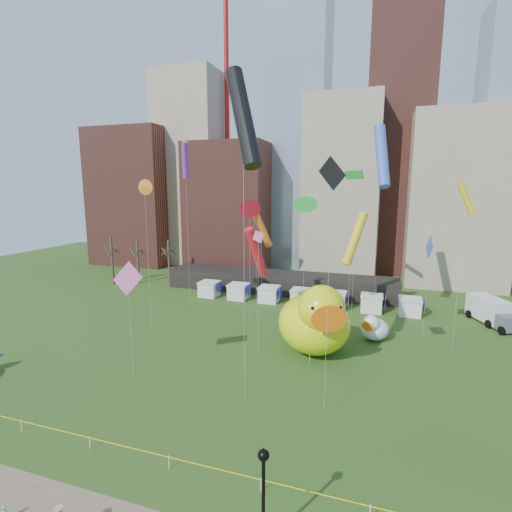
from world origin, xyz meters
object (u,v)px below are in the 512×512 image
(lamppost, at_px, (263,487))
(seahorse_purple, at_px, (305,320))
(box_truck, at_px, (492,311))
(small_duck, at_px, (374,328))
(seahorse_green, at_px, (310,325))
(big_duck, at_px, (315,320))

(lamppost, bearing_deg, seahorse_purple, 96.20)
(box_truck, bearing_deg, lamppost, -138.70)
(small_duck, distance_m, box_truck, 17.57)
(seahorse_green, distance_m, lamppost, 20.50)
(small_duck, bearing_deg, seahorse_green, -103.85)
(big_duck, relative_size, box_truck, 1.42)
(seahorse_green, height_order, lamppost, seahorse_green)
(small_duck, relative_size, box_truck, 0.57)
(big_duck, relative_size, lamppost, 2.11)
(big_duck, bearing_deg, box_truck, 14.78)
(big_duck, relative_size, small_duck, 2.51)
(small_duck, distance_m, lamppost, 28.92)
(small_duck, relative_size, lamppost, 0.84)
(big_duck, xyz_separation_m, lamppost, (1.36, -22.89, -0.35))
(small_duck, xyz_separation_m, seahorse_green, (-5.92, -8.08, 2.49))
(seahorse_green, bearing_deg, small_duck, 35.08)
(big_duck, height_order, seahorse_green, big_duck)
(small_duck, relative_size, seahorse_green, 0.81)
(seahorse_purple, distance_m, box_truck, 26.39)
(seahorse_green, relative_size, lamppost, 1.04)
(seahorse_purple, bearing_deg, lamppost, -92.31)
(seahorse_green, xyz_separation_m, lamppost, (1.46, -20.44, -0.66))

